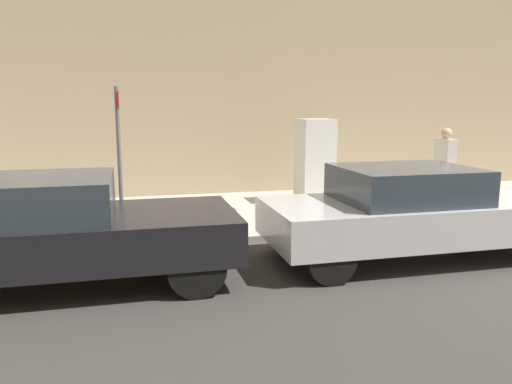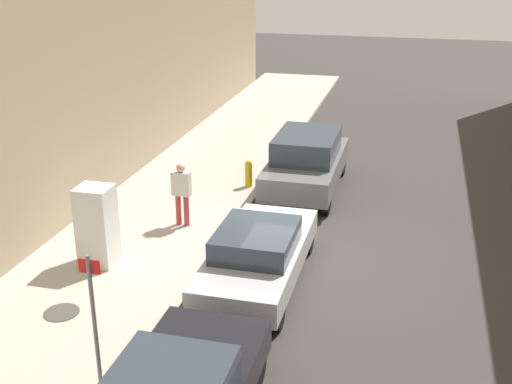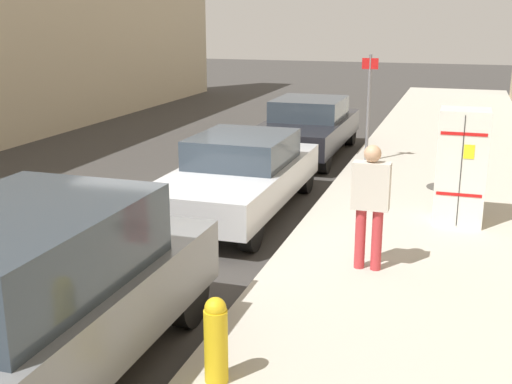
# 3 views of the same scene
# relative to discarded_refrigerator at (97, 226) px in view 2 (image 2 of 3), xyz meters

# --- Properties ---
(ground_plane) EXTENTS (80.00, 80.00, 0.00)m
(ground_plane) POSITION_rel_discarded_refrigerator_xyz_m (4.21, 1.55, -1.06)
(ground_plane) COLOR #383533
(sidewalk_slab) EXTENTS (4.21, 44.00, 0.14)m
(sidewalk_slab) POSITION_rel_discarded_refrigerator_xyz_m (0.32, 1.55, -0.99)
(sidewalk_slab) COLOR #B2ADA0
(sidewalk_slab) RESTS_ON ground
(building_facade_near) EXTENTS (1.97, 39.60, 7.44)m
(building_facade_near) POSITION_rel_discarded_refrigerator_xyz_m (-2.77, 1.55, 2.66)
(building_facade_near) COLOR tan
(building_facade_near) RESTS_ON ground
(discarded_refrigerator) EXTENTS (0.77, 0.72, 1.85)m
(discarded_refrigerator) POSITION_rel_discarded_refrigerator_xyz_m (0.00, 0.00, 0.00)
(discarded_refrigerator) COLOR silver
(discarded_refrigerator) RESTS_ON sidewalk_slab
(manhole_cover) EXTENTS (0.70, 0.70, 0.02)m
(manhole_cover) POSITION_rel_discarded_refrigerator_xyz_m (0.26, -2.16, -0.92)
(manhole_cover) COLOR #47443F
(manhole_cover) RESTS_ON sidewalk_slab
(street_sign_post) EXTENTS (0.36, 0.07, 2.42)m
(street_sign_post) POSITION_rel_discarded_refrigerator_xyz_m (2.08, -4.05, 0.44)
(street_sign_post) COLOR slate
(street_sign_post) RESTS_ON sidewalk_slab
(fire_hydrant) EXTENTS (0.22, 0.22, 0.83)m
(fire_hydrant) POSITION_rel_discarded_refrigerator_xyz_m (2.02, 5.62, -0.50)
(fire_hydrant) COLOR gold
(fire_hydrant) RESTS_ON sidewalk_slab
(pedestrian_walking_far) EXTENTS (0.48, 0.22, 1.68)m
(pedestrian_walking_far) POSITION_rel_discarded_refrigerator_xyz_m (1.10, 2.46, 0.05)
(pedestrian_walking_far) COLOR #B73338
(pedestrian_walking_far) RESTS_ON sidewalk_slab
(parked_sedan_silver) EXTENTS (1.82, 4.57, 1.38)m
(parked_sedan_silver) POSITION_rel_discarded_refrigerator_xyz_m (3.68, 0.21, -0.35)
(parked_sedan_silver) COLOR silver
(parked_sedan_silver) RESTS_ON ground
(parked_suv_gray) EXTENTS (1.97, 4.59, 1.77)m
(parked_suv_gray) POSITION_rel_discarded_refrigerator_xyz_m (3.68, 6.10, -0.14)
(parked_suv_gray) COLOR slate
(parked_suv_gray) RESTS_ON ground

